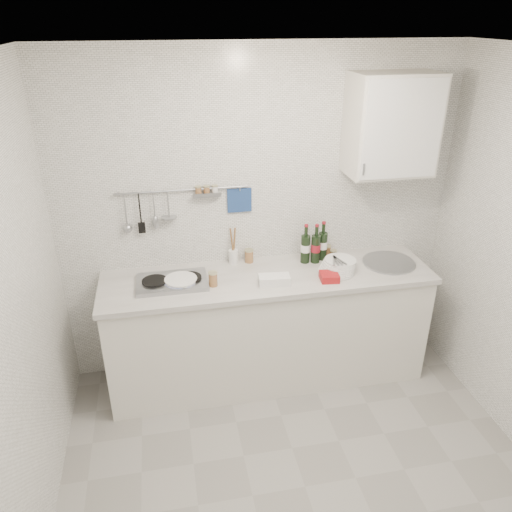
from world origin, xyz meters
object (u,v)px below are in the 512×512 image
at_px(wall_cabinet, 392,125).
at_px(utensil_crock, 234,255).
at_px(plate_stack_hob, 180,282).
at_px(plate_stack_sink, 338,266).
at_px(wine_bottles, 315,243).

height_order(wall_cabinet, utensil_crock, wall_cabinet).
xyz_separation_m(plate_stack_hob, plate_stack_sink, (1.17, -0.03, 0.02)).
distance_m(plate_stack_sink, utensil_crock, 0.79).
distance_m(plate_stack_sink, wine_bottles, 0.26).
distance_m(wine_bottles, utensil_crock, 0.63).
distance_m(wall_cabinet, utensil_crock, 1.48).
xyz_separation_m(wall_cabinet, plate_stack_hob, (-1.55, -0.15, -1.01)).
xyz_separation_m(wall_cabinet, plate_stack_sink, (-0.38, -0.17, -0.98)).
xyz_separation_m(plate_stack_hob, wine_bottles, (1.04, 0.18, 0.13)).
height_order(plate_stack_hob, wine_bottles, wine_bottles).
height_order(wall_cabinet, plate_stack_hob, wall_cabinet).
xyz_separation_m(wall_cabinet, utensil_crock, (-1.12, 0.12, -0.96)).
distance_m(plate_stack_hob, plate_stack_sink, 1.17).
height_order(plate_stack_hob, plate_stack_sink, plate_stack_sink).
height_order(plate_stack_hob, utensil_crock, utensil_crock).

